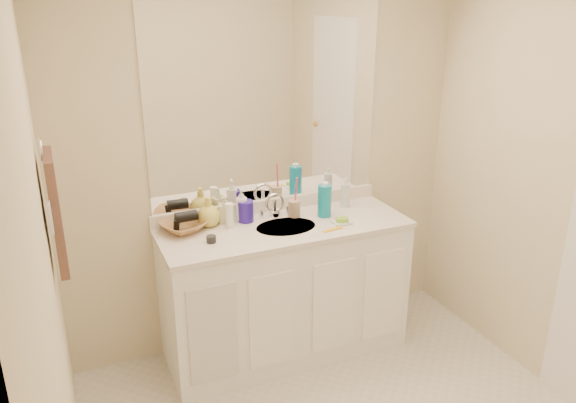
# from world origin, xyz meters

# --- Properties ---
(wall_back) EXTENTS (2.60, 0.02, 2.40)m
(wall_back) POSITION_xyz_m (0.00, 1.30, 1.20)
(wall_back) COLOR beige
(wall_back) RESTS_ON floor
(wall_left) EXTENTS (0.02, 2.60, 2.40)m
(wall_left) POSITION_xyz_m (-1.30, 0.00, 1.20)
(wall_left) COLOR beige
(wall_left) RESTS_ON floor
(vanity_cabinet) EXTENTS (1.50, 0.55, 0.85)m
(vanity_cabinet) POSITION_xyz_m (0.00, 1.02, 0.42)
(vanity_cabinet) COLOR white
(vanity_cabinet) RESTS_ON floor
(countertop) EXTENTS (1.52, 0.57, 0.03)m
(countertop) POSITION_xyz_m (0.00, 1.02, 0.86)
(countertop) COLOR silver
(countertop) RESTS_ON vanity_cabinet
(backsplash) EXTENTS (1.52, 0.03, 0.08)m
(backsplash) POSITION_xyz_m (0.00, 1.29, 0.92)
(backsplash) COLOR white
(backsplash) RESTS_ON countertop
(sink_basin) EXTENTS (0.37, 0.37, 0.02)m
(sink_basin) POSITION_xyz_m (0.00, 1.00, 0.87)
(sink_basin) COLOR silver
(sink_basin) RESTS_ON countertop
(faucet) EXTENTS (0.02, 0.02, 0.11)m
(faucet) POSITION_xyz_m (0.00, 1.18, 0.94)
(faucet) COLOR silver
(faucet) RESTS_ON countertop
(mirror) EXTENTS (1.48, 0.01, 1.20)m
(mirror) POSITION_xyz_m (0.00, 1.29, 1.56)
(mirror) COLOR white
(mirror) RESTS_ON wall_back
(blue_mug) EXTENTS (0.12, 0.12, 0.13)m
(blue_mug) POSITION_xyz_m (-0.19, 1.18, 0.95)
(blue_mug) COLOR #261592
(blue_mug) RESTS_ON countertop
(tan_cup) EXTENTS (0.09, 0.09, 0.10)m
(tan_cup) POSITION_xyz_m (0.11, 1.14, 0.93)
(tan_cup) COLOR tan
(tan_cup) RESTS_ON countertop
(toothbrush) EXTENTS (0.02, 0.04, 0.21)m
(toothbrush) POSITION_xyz_m (0.12, 1.14, 1.03)
(toothbrush) COLOR #E73D62
(toothbrush) RESTS_ON tan_cup
(mouthwash_bottle) EXTENTS (0.09, 0.09, 0.20)m
(mouthwash_bottle) POSITION_xyz_m (0.29, 1.07, 0.98)
(mouthwash_bottle) COLOR #0E86A9
(mouthwash_bottle) RESTS_ON countertop
(clear_pump_bottle) EXTENTS (0.07, 0.07, 0.15)m
(clear_pump_bottle) POSITION_xyz_m (0.49, 1.16, 0.96)
(clear_pump_bottle) COLOR silver
(clear_pump_bottle) RESTS_ON countertop
(soap_dish) EXTENTS (0.11, 0.09, 0.01)m
(soap_dish) POSITION_xyz_m (0.33, 0.91, 0.89)
(soap_dish) COLOR silver
(soap_dish) RESTS_ON countertop
(green_soap) EXTENTS (0.08, 0.07, 0.03)m
(green_soap) POSITION_xyz_m (0.33, 0.91, 0.90)
(green_soap) COLOR #7FBA2D
(green_soap) RESTS_ON soap_dish
(orange_comb) EXTENTS (0.14, 0.05, 0.01)m
(orange_comb) POSITION_xyz_m (0.23, 0.85, 0.88)
(orange_comb) COLOR #F4AA19
(orange_comb) RESTS_ON countertop
(dark_jar) EXTENTS (0.07, 0.07, 0.04)m
(dark_jar) POSITION_xyz_m (-0.48, 0.96, 0.90)
(dark_jar) COLOR black
(dark_jar) RESTS_ON countertop
(extra_white_bottle) EXTENTS (0.05, 0.05, 0.15)m
(extra_white_bottle) POSITION_xyz_m (-0.31, 1.12, 0.96)
(extra_white_bottle) COLOR white
(extra_white_bottle) RESTS_ON countertop
(soap_bottle_white) EXTENTS (0.09, 0.09, 0.21)m
(soap_bottle_white) POSITION_xyz_m (-0.21, 1.20, 0.98)
(soap_bottle_white) COLOR white
(soap_bottle_white) RESTS_ON countertop
(soap_bottle_cream) EXTENTS (0.10, 0.10, 0.17)m
(soap_bottle_cream) POSITION_xyz_m (-0.31, 1.22, 0.97)
(soap_bottle_cream) COLOR beige
(soap_bottle_cream) RESTS_ON countertop
(soap_bottle_yellow) EXTENTS (0.16, 0.16, 0.18)m
(soap_bottle_yellow) POSITION_xyz_m (-0.42, 1.20, 0.97)
(soap_bottle_yellow) COLOR #CFC250
(soap_bottle_yellow) RESTS_ON countertop
(wicker_basket) EXTENTS (0.33, 0.33, 0.06)m
(wicker_basket) POSITION_xyz_m (-0.58, 1.18, 0.91)
(wicker_basket) COLOR olive
(wicker_basket) RESTS_ON countertop
(hair_dryer) EXTENTS (0.13, 0.07, 0.06)m
(hair_dryer) POSITION_xyz_m (-0.56, 1.18, 0.97)
(hair_dryer) COLOR black
(hair_dryer) RESTS_ON wicker_basket
(towel_ring) EXTENTS (0.01, 0.11, 0.11)m
(towel_ring) POSITION_xyz_m (-1.27, 0.77, 1.55)
(towel_ring) COLOR silver
(towel_ring) RESTS_ON wall_left
(hand_towel) EXTENTS (0.04, 0.32, 0.55)m
(hand_towel) POSITION_xyz_m (-1.25, 0.77, 1.25)
(hand_towel) COLOR #432B23
(hand_towel) RESTS_ON towel_ring
(switch_plate) EXTENTS (0.01, 0.08, 0.13)m
(switch_plate) POSITION_xyz_m (-1.27, 0.57, 1.30)
(switch_plate) COLOR silver
(switch_plate) RESTS_ON wall_left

